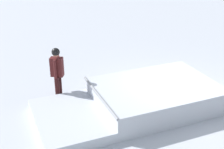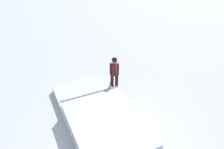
{
  "view_description": "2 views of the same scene",
  "coord_description": "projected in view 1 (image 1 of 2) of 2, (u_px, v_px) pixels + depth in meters",
  "views": [
    {
      "loc": [
        6.32,
        6.17,
        4.81
      ],
      "look_at": [
        1.86,
        -1.1,
        0.9
      ],
      "focal_mm": 49.32,
      "sensor_mm": 36.0,
      "label": 1
    },
    {
      "loc": [
        -4.69,
        3.25,
        7.09
      ],
      "look_at": [
        3.07,
        -1.79,
        1.0
      ],
      "focal_mm": 38.91,
      "sensor_mm": 36.0,
      "label": 2
    }
  ],
  "objects": [
    {
      "name": "skateboard",
      "position": [
        59.0,
        100.0,
        9.63
      ],
      "size": [
        0.73,
        0.68,
        0.09
      ],
      "rotation": [
        0.0,
        0.0,
        5.57
      ],
      "color": "black",
      "rests_on": "ground"
    },
    {
      "name": "skate_ramp",
      "position": [
        141.0,
        99.0,
        9.17
      ],
      "size": [
        5.74,
        3.41,
        0.74
      ],
      "rotation": [
        0.0,
        0.0,
        -0.16
      ],
      "color": "silver",
      "rests_on": "ground"
    },
    {
      "name": "ground_plane",
      "position": [
        180.0,
        100.0,
        9.79
      ],
      "size": [
        60.0,
        60.0,
        0.0
      ],
      "primitive_type": "plane",
      "color": "#B2B7C1"
    },
    {
      "name": "skater",
      "position": [
        57.0,
        70.0,
        9.4
      ],
      "size": [
        0.43,
        0.41,
        1.73
      ],
      "rotation": [
        0.0,
        0.0,
        5.6
      ],
      "color": "black",
      "rests_on": "ground"
    }
  ]
}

